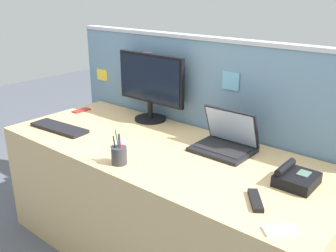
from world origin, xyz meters
The scene contains 11 objects.
desk centered at (0.00, 0.00, 0.37)m, with size 2.04×0.83×0.73m, color tan.
cubicle_divider centered at (0.00, 0.45, 0.66)m, with size 2.27×0.08×1.32m.
desktop_monitor centered at (-0.39, 0.33, 0.99)m, with size 0.55×0.22×0.45m.
laptop centered at (0.29, 0.21, 0.79)m, with size 0.32×0.26×0.23m.
desk_phone centered at (0.75, 0.07, 0.76)m, with size 0.17×0.19×0.09m.
keyboard_main centered at (-0.71, -0.20, 0.74)m, with size 0.42×0.13×0.02m, color black.
computer_mouse_right_hand centered at (-0.21, -0.13, 0.75)m, with size 0.06×0.10×0.03m, color silver.
pen_cup centered at (-0.04, -0.30, 0.78)m, with size 0.08×0.08×0.19m.
cell_phone_red_case centered at (-0.92, 0.14, 0.74)m, with size 0.06×0.14×0.01m, color #B22323.
cell_phone_white_slab centered at (0.85, -0.32, 0.74)m, with size 0.06×0.13×0.01m, color silver.
tv_remote centered at (0.69, -0.19, 0.74)m, with size 0.04×0.17×0.02m, color black.
Camera 1 is at (1.30, -1.51, 1.59)m, focal length 40.64 mm.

